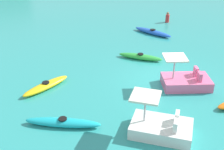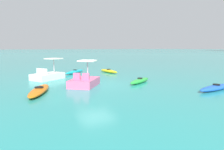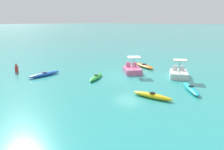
{
  "view_description": "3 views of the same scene",
  "coord_description": "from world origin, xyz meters",
  "px_view_note": "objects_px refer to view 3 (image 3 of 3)",
  "views": [
    {
      "loc": [
        -11.77,
        -7.97,
        7.54
      ],
      "look_at": [
        -2.14,
        1.95,
        0.46
      ],
      "focal_mm": 47.65,
      "sensor_mm": 36.0,
      "label": 1
    },
    {
      "loc": [
        12.19,
        -5.82,
        2.53
      ],
      "look_at": [
        -1.52,
        2.22,
        0.29
      ],
      "focal_mm": 31.12,
      "sensor_mm": 36.0,
      "label": 2
    },
    {
      "loc": [
        -12.24,
        15.76,
        4.93
      ],
      "look_at": [
        0.19,
        2.06,
        0.36
      ],
      "focal_mm": 35.58,
      "sensor_mm": 36.0,
      "label": 3
    }
  ],
  "objects_px": {
    "kayak_cyan": "(191,89)",
    "pedal_boat_white": "(179,73)",
    "kayak_yellow": "(152,96)",
    "kayak_blue": "(45,74)",
    "kayak_green": "(96,77)",
    "kayak_orange": "(144,66)",
    "person_near_shore": "(16,69)",
    "pedal_boat_pink": "(132,69)"
  },
  "relations": [
    {
      "from": "kayak_green",
      "to": "pedal_boat_pink",
      "type": "relative_size",
      "value": 0.97
    },
    {
      "from": "pedal_boat_pink",
      "to": "kayak_yellow",
      "type": "bearing_deg",
      "value": 137.58
    },
    {
      "from": "kayak_green",
      "to": "kayak_cyan",
      "type": "distance_m",
      "value": 7.81
    },
    {
      "from": "kayak_cyan",
      "to": "kayak_orange",
      "type": "bearing_deg",
      "value": -32.95
    },
    {
      "from": "kayak_cyan",
      "to": "kayak_orange",
      "type": "height_order",
      "value": "same"
    },
    {
      "from": "kayak_green",
      "to": "pedal_boat_pink",
      "type": "height_order",
      "value": "pedal_boat_pink"
    },
    {
      "from": "kayak_cyan",
      "to": "kayak_blue",
      "type": "xyz_separation_m",
      "value": [
        11.71,
        4.68,
        0.0
      ]
    },
    {
      "from": "kayak_blue",
      "to": "pedal_boat_pink",
      "type": "relative_size",
      "value": 1.18
    },
    {
      "from": "kayak_blue",
      "to": "kayak_yellow",
      "type": "distance_m",
      "value": 10.59
    },
    {
      "from": "pedal_boat_white",
      "to": "kayak_orange",
      "type": "bearing_deg",
      "value": -17.7
    },
    {
      "from": "kayak_blue",
      "to": "kayak_orange",
      "type": "bearing_deg",
      "value": -115.96
    },
    {
      "from": "kayak_yellow",
      "to": "person_near_shore",
      "type": "xyz_separation_m",
      "value": [
        13.75,
        2.56,
        0.22
      ]
    },
    {
      "from": "kayak_blue",
      "to": "pedal_boat_pink",
      "type": "distance_m",
      "value": 8.2
    },
    {
      "from": "kayak_yellow",
      "to": "kayak_blue",
      "type": "bearing_deg",
      "value": 8.18
    },
    {
      "from": "kayak_orange",
      "to": "person_near_shore",
      "type": "relative_size",
      "value": 3.84
    },
    {
      "from": "kayak_blue",
      "to": "kayak_yellow",
      "type": "xyz_separation_m",
      "value": [
        -10.48,
        -1.51,
        0.0
      ]
    },
    {
      "from": "kayak_cyan",
      "to": "pedal_boat_white",
      "type": "bearing_deg",
      "value": -51.72
    },
    {
      "from": "pedal_boat_pink",
      "to": "person_near_shore",
      "type": "distance_m",
      "value": 11.24
    },
    {
      "from": "kayak_blue",
      "to": "kayak_cyan",
      "type": "bearing_deg",
      "value": -158.21
    },
    {
      "from": "kayak_cyan",
      "to": "person_near_shore",
      "type": "bearing_deg",
      "value": 20.95
    },
    {
      "from": "kayak_orange",
      "to": "person_near_shore",
      "type": "bearing_deg",
      "value": 53.04
    },
    {
      "from": "kayak_orange",
      "to": "kayak_yellow",
      "type": "relative_size",
      "value": 1.19
    },
    {
      "from": "kayak_blue",
      "to": "kayak_yellow",
      "type": "bearing_deg",
      "value": -171.82
    },
    {
      "from": "kayak_green",
      "to": "pedal_boat_pink",
      "type": "distance_m",
      "value": 4.02
    },
    {
      "from": "kayak_green",
      "to": "kayak_blue",
      "type": "distance_m",
      "value": 4.89
    },
    {
      "from": "kayak_yellow",
      "to": "person_near_shore",
      "type": "height_order",
      "value": "person_near_shore"
    },
    {
      "from": "person_near_shore",
      "to": "kayak_green",
      "type": "bearing_deg",
      "value": -155.05
    },
    {
      "from": "kayak_cyan",
      "to": "kayak_yellow",
      "type": "xyz_separation_m",
      "value": [
        1.23,
        3.18,
        0.0
      ]
    },
    {
      "from": "kayak_blue",
      "to": "kayak_yellow",
      "type": "height_order",
      "value": "same"
    },
    {
      "from": "kayak_blue",
      "to": "kayak_green",
      "type": "bearing_deg",
      "value": -150.08
    },
    {
      "from": "kayak_orange",
      "to": "person_near_shore",
      "type": "height_order",
      "value": "person_near_shore"
    },
    {
      "from": "kayak_green",
      "to": "kayak_orange",
      "type": "distance_m",
      "value": 6.9
    },
    {
      "from": "kayak_green",
      "to": "kayak_blue",
      "type": "bearing_deg",
      "value": 29.92
    },
    {
      "from": "kayak_blue",
      "to": "pedal_boat_white",
      "type": "relative_size",
      "value": 1.17
    },
    {
      "from": "kayak_blue",
      "to": "person_near_shore",
      "type": "height_order",
      "value": "person_near_shore"
    },
    {
      "from": "kayak_green",
      "to": "kayak_blue",
      "type": "height_order",
      "value": "same"
    },
    {
      "from": "pedal_boat_white",
      "to": "person_near_shore",
      "type": "bearing_deg",
      "value": 35.43
    },
    {
      "from": "kayak_yellow",
      "to": "person_near_shore",
      "type": "distance_m",
      "value": 13.99
    },
    {
      "from": "kayak_green",
      "to": "person_near_shore",
      "type": "relative_size",
      "value": 3.09
    },
    {
      "from": "kayak_orange",
      "to": "pedal_boat_pink",
      "type": "distance_m",
      "value": 3.06
    },
    {
      "from": "kayak_yellow",
      "to": "pedal_boat_white",
      "type": "height_order",
      "value": "pedal_boat_white"
    },
    {
      "from": "person_near_shore",
      "to": "kayak_cyan",
      "type": "bearing_deg",
      "value": -159.05
    }
  ]
}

